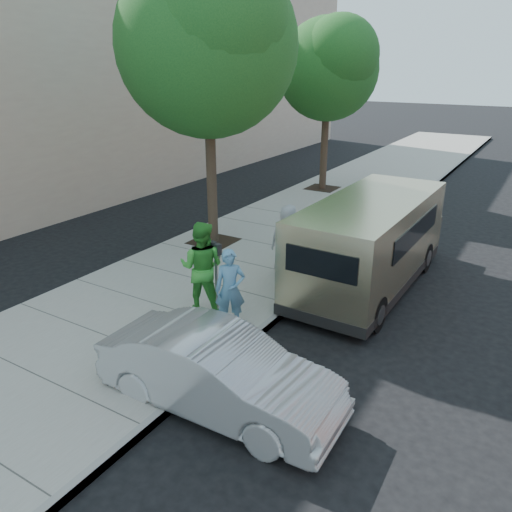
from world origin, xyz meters
name	(u,v)px	position (x,y,z in m)	size (l,w,h in m)	color
ground	(234,295)	(0.00, 0.00, 0.00)	(120.00, 120.00, 0.00)	black
sidewalk	(199,282)	(-1.00, 0.00, 0.07)	(5.00, 60.00, 0.15)	gray
curb_face	(290,307)	(1.44, 0.00, 0.07)	(0.12, 60.00, 0.16)	gray
tree_near	(209,38)	(-2.25, 2.40, 5.55)	(4.62, 4.60, 7.53)	black
tree_far	(329,65)	(-2.25, 10.00, 4.88)	(3.92, 3.80, 6.49)	black
parking_meter	(216,262)	(0.24, -0.99, 1.21)	(0.32, 0.20, 1.46)	gray
van	(371,241)	(2.45, 2.06, 1.13)	(2.04, 5.82, 2.14)	#C7B98E
sedan	(219,372)	(2.04, -3.44, 0.63)	(1.34, 3.84, 1.27)	#A8ACAF
person_officer	(230,289)	(0.91, -1.46, 0.95)	(0.58, 0.38, 1.59)	#558FB6
person_green_shirt	(202,267)	(0.03, -1.18, 1.11)	(0.93, 0.73, 1.92)	green
person_gray_shirt	(288,240)	(0.60, 1.47, 1.01)	(0.84, 0.54, 1.71)	gray
person_striped_polo	(298,255)	(1.20, 0.79, 0.95)	(0.94, 0.39, 1.61)	gray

